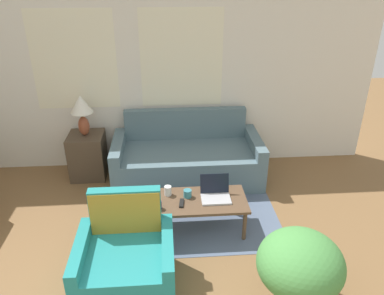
{
  "coord_description": "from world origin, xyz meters",
  "views": [
    {
      "loc": [
        0.38,
        -1.21,
        2.68
      ],
      "look_at": [
        0.68,
        2.71,
        0.75
      ],
      "focal_mm": 35.0,
      "sensor_mm": 36.0,
      "label": 1
    }
  ],
  "objects_px": {
    "couch": "(187,159)",
    "coffee_table": "(198,203)",
    "laptop": "(215,193)",
    "armchair": "(127,263)",
    "cup_white": "(188,193)",
    "tv_remote": "(182,203)",
    "potted_plant": "(300,266)",
    "cup_yellow": "(158,205)",
    "cup_navy": "(168,191)",
    "table_lamp": "(82,109)"
  },
  "relations": [
    {
      "from": "couch",
      "to": "coffee_table",
      "type": "xyz_separation_m",
      "value": [
        0.04,
        -1.17,
        0.07
      ]
    },
    {
      "from": "coffee_table",
      "to": "laptop",
      "type": "relative_size",
      "value": 3.36
    },
    {
      "from": "armchair",
      "to": "cup_white",
      "type": "distance_m",
      "value": 1.06
    },
    {
      "from": "tv_remote",
      "to": "potted_plant",
      "type": "relative_size",
      "value": 0.21
    },
    {
      "from": "laptop",
      "to": "potted_plant",
      "type": "relative_size",
      "value": 0.43
    },
    {
      "from": "armchair",
      "to": "tv_remote",
      "type": "bearing_deg",
      "value": 53.49
    },
    {
      "from": "tv_remote",
      "to": "potted_plant",
      "type": "distance_m",
      "value": 1.4
    },
    {
      "from": "armchair",
      "to": "cup_yellow",
      "type": "height_order",
      "value": "armchair"
    },
    {
      "from": "armchair",
      "to": "cup_navy",
      "type": "bearing_deg",
      "value": 66.62
    },
    {
      "from": "cup_yellow",
      "to": "cup_white",
      "type": "height_order",
      "value": "same"
    },
    {
      "from": "laptop",
      "to": "couch",
      "type": "bearing_deg",
      "value": 101.87
    },
    {
      "from": "table_lamp",
      "to": "coffee_table",
      "type": "relative_size",
      "value": 0.52
    },
    {
      "from": "laptop",
      "to": "table_lamp",
      "type": "bearing_deg",
      "value": 141.59
    },
    {
      "from": "table_lamp",
      "to": "potted_plant",
      "type": "relative_size",
      "value": 0.75
    },
    {
      "from": "table_lamp",
      "to": "cup_white",
      "type": "relative_size",
      "value": 6.19
    },
    {
      "from": "couch",
      "to": "tv_remote",
      "type": "height_order",
      "value": "couch"
    },
    {
      "from": "tv_remote",
      "to": "potted_plant",
      "type": "xyz_separation_m",
      "value": [
        0.92,
        -1.05,
        0.05
      ]
    },
    {
      "from": "couch",
      "to": "laptop",
      "type": "distance_m",
      "value": 1.17
    },
    {
      "from": "potted_plant",
      "to": "armchair",
      "type": "bearing_deg",
      "value": 167.03
    },
    {
      "from": "coffee_table",
      "to": "table_lamp",
      "type": "bearing_deg",
      "value": 137.13
    },
    {
      "from": "couch",
      "to": "cup_white",
      "type": "distance_m",
      "value": 1.11
    },
    {
      "from": "coffee_table",
      "to": "tv_remote",
      "type": "xyz_separation_m",
      "value": [
        -0.18,
        -0.06,
        0.05
      ]
    },
    {
      "from": "coffee_table",
      "to": "tv_remote",
      "type": "distance_m",
      "value": 0.2
    },
    {
      "from": "armchair",
      "to": "potted_plant",
      "type": "height_order",
      "value": "armchair"
    },
    {
      "from": "cup_yellow",
      "to": "potted_plant",
      "type": "distance_m",
      "value": 1.53
    },
    {
      "from": "tv_remote",
      "to": "laptop",
      "type": "bearing_deg",
      "value": 14.87
    },
    {
      "from": "potted_plant",
      "to": "coffee_table",
      "type": "bearing_deg",
      "value": 123.54
    },
    {
      "from": "couch",
      "to": "table_lamp",
      "type": "relative_size",
      "value": 3.56
    },
    {
      "from": "couch",
      "to": "potted_plant",
      "type": "distance_m",
      "value": 2.42
    },
    {
      "from": "table_lamp",
      "to": "cup_yellow",
      "type": "relative_size",
      "value": 6.42
    },
    {
      "from": "cup_navy",
      "to": "armchair",
      "type": "bearing_deg",
      "value": -113.38
    },
    {
      "from": "table_lamp",
      "to": "cup_navy",
      "type": "distance_m",
      "value": 1.7
    },
    {
      "from": "armchair",
      "to": "cup_yellow",
      "type": "bearing_deg",
      "value": 66.54
    },
    {
      "from": "laptop",
      "to": "potted_plant",
      "type": "bearing_deg",
      "value": -64.68
    },
    {
      "from": "tv_remote",
      "to": "cup_white",
      "type": "bearing_deg",
      "value": 60.87
    },
    {
      "from": "couch",
      "to": "laptop",
      "type": "bearing_deg",
      "value": -78.13
    },
    {
      "from": "laptop",
      "to": "potted_plant",
      "type": "distance_m",
      "value": 1.28
    },
    {
      "from": "table_lamp",
      "to": "cup_navy",
      "type": "bearing_deg",
      "value": -47.46
    },
    {
      "from": "tv_remote",
      "to": "potted_plant",
      "type": "height_order",
      "value": "potted_plant"
    },
    {
      "from": "cup_navy",
      "to": "table_lamp",
      "type": "bearing_deg",
      "value": 132.54
    },
    {
      "from": "table_lamp",
      "to": "cup_yellow",
      "type": "xyz_separation_m",
      "value": [
        0.98,
        -1.43,
        -0.56
      ]
    },
    {
      "from": "armchair",
      "to": "potted_plant",
      "type": "xyz_separation_m",
      "value": [
        1.45,
        -0.34,
        0.17
      ]
    },
    {
      "from": "armchair",
      "to": "couch",
      "type": "bearing_deg",
      "value": 71.03
    },
    {
      "from": "cup_navy",
      "to": "potted_plant",
      "type": "bearing_deg",
      "value": -49.44
    },
    {
      "from": "cup_navy",
      "to": "cup_white",
      "type": "xyz_separation_m",
      "value": [
        0.21,
        -0.06,
        -0.01
      ]
    },
    {
      "from": "cup_navy",
      "to": "cup_yellow",
      "type": "relative_size",
      "value": 1.24
    },
    {
      "from": "table_lamp",
      "to": "laptop",
      "type": "height_order",
      "value": "table_lamp"
    },
    {
      "from": "coffee_table",
      "to": "cup_white",
      "type": "distance_m",
      "value": 0.15
    },
    {
      "from": "table_lamp",
      "to": "tv_remote",
      "type": "distance_m",
      "value": 1.93
    },
    {
      "from": "couch",
      "to": "coffee_table",
      "type": "distance_m",
      "value": 1.17
    }
  ]
}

